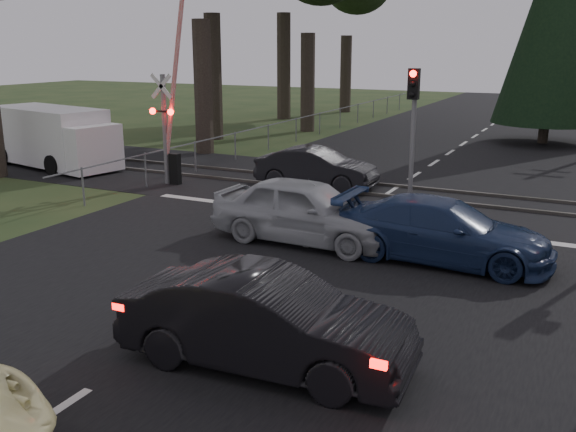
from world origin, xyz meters
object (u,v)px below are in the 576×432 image
Objects in this scene: white_van at (56,138)px; dark_car_far at (316,168)px; traffic_signal_center at (413,113)px; blue_sedan at (443,231)px; crossing_signal at (170,126)px; dark_hatchback at (266,321)px; silver_car at (305,211)px.

dark_car_far is at bearing 17.54° from white_van.
white_van is (-14.33, -0.27, -1.62)m from traffic_signal_center.
dark_car_far is (-5.69, 5.82, -0.03)m from blue_sedan.
traffic_signal_center is 0.84× the size of blue_sedan.
dark_car_far is (4.77, 1.73, -1.38)m from crossing_signal.
crossing_signal is 1.68× the size of dark_car_far.
dark_hatchback is 0.71× the size of white_van.
dark_car_far is at bearing 23.40° from silver_car.
traffic_signal_center is at bearing -105.08° from dark_car_far.
dark_hatchback is at bearing -48.00° from crossing_signal.
traffic_signal_center reaches higher than dark_hatchback.
blue_sedan is at bearing -86.95° from silver_car.
dark_car_far is 0.65× the size of white_van.
blue_sedan is 0.77× the size of white_van.
crossing_signal reaches higher than dark_car_far.
silver_car is at bearing 15.82° from dark_hatchback.
dark_car_far is at bearing 166.55° from traffic_signal_center.
traffic_signal_center is 0.65× the size of white_van.
traffic_signal_center is at bearing 1.26° from dark_hatchback.
crossing_signal reaches higher than traffic_signal_center.
white_van is (-13.13, 4.77, 0.39)m from silver_car.
silver_car is 0.75× the size of white_van.
traffic_signal_center is 5.83m from blue_sedan.
white_van is at bearing -178.91° from traffic_signal_center.
traffic_signal_center is 14.43m from white_van.
dark_car_far is 10.90m from white_van.
blue_sedan is (1.25, 6.14, -0.03)m from dark_hatchback.
dark_car_far is at bearing 19.89° from crossing_signal.
silver_car reaches higher than blue_sedan.
silver_car is 3.39m from blue_sedan.
white_van is (-6.06, 0.62, -0.87)m from crossing_signal.
traffic_signal_center is at bearing -11.34° from silver_car.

